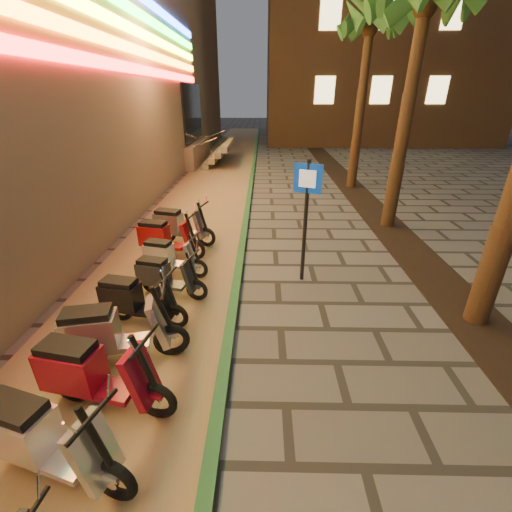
{
  "coord_description": "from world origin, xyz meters",
  "views": [
    {
      "loc": [
        -0.34,
        -3.28,
        3.79
      ],
      "look_at": [
        -0.45,
        2.15,
        1.2
      ],
      "focal_mm": 24.0,
      "sensor_mm": 36.0,
      "label": 1
    }
  ],
  "objects_px": {
    "scooter_6": "(134,300)",
    "scooter_10": "(178,225)",
    "scooter_4": "(91,374)",
    "scooter_3": "(42,439)",
    "scooter_5": "(111,333)",
    "pedestrian_sign": "(306,206)",
    "scooter_7": "(164,276)",
    "scooter_9": "(164,237)",
    "scooter_8": "(168,256)"
  },
  "relations": [
    {
      "from": "scooter_3",
      "to": "scooter_5",
      "type": "bearing_deg",
      "value": 105.78
    },
    {
      "from": "pedestrian_sign",
      "to": "scooter_5",
      "type": "bearing_deg",
      "value": -115.53
    },
    {
      "from": "scooter_9",
      "to": "scooter_10",
      "type": "xyz_separation_m",
      "value": [
        0.15,
        0.87,
        0.01
      ]
    },
    {
      "from": "scooter_9",
      "to": "pedestrian_sign",
      "type": "bearing_deg",
      "value": -7.32
    },
    {
      "from": "scooter_10",
      "to": "scooter_4",
      "type": "bearing_deg",
      "value": -74.25
    },
    {
      "from": "pedestrian_sign",
      "to": "scooter_6",
      "type": "bearing_deg",
      "value": -128.07
    },
    {
      "from": "scooter_6",
      "to": "scooter_10",
      "type": "distance_m",
      "value": 3.67
    },
    {
      "from": "pedestrian_sign",
      "to": "scooter_3",
      "type": "bearing_deg",
      "value": -101.69
    },
    {
      "from": "scooter_5",
      "to": "scooter_9",
      "type": "height_order",
      "value": "scooter_5"
    },
    {
      "from": "scooter_5",
      "to": "scooter_7",
      "type": "relative_size",
      "value": 1.23
    },
    {
      "from": "scooter_8",
      "to": "scooter_7",
      "type": "bearing_deg",
      "value": -68.41
    },
    {
      "from": "pedestrian_sign",
      "to": "scooter_6",
      "type": "distance_m",
      "value": 3.78
    },
    {
      "from": "scooter_7",
      "to": "scooter_9",
      "type": "xyz_separation_m",
      "value": [
        -0.48,
        1.87,
        0.07
      ]
    },
    {
      "from": "scooter_8",
      "to": "scooter_6",
      "type": "bearing_deg",
      "value": -81.39
    },
    {
      "from": "scooter_3",
      "to": "scooter_6",
      "type": "bearing_deg",
      "value": 106.31
    },
    {
      "from": "pedestrian_sign",
      "to": "scooter_8",
      "type": "relative_size",
      "value": 1.78
    },
    {
      "from": "scooter_5",
      "to": "scooter_6",
      "type": "xyz_separation_m",
      "value": [
        -0.01,
        1.01,
        -0.07
      ]
    },
    {
      "from": "scooter_8",
      "to": "scooter_9",
      "type": "xyz_separation_m",
      "value": [
        -0.34,
        0.95,
        0.07
      ]
    },
    {
      "from": "scooter_5",
      "to": "scooter_4",
      "type": "bearing_deg",
      "value": -95.58
    },
    {
      "from": "scooter_7",
      "to": "scooter_10",
      "type": "distance_m",
      "value": 2.76
    },
    {
      "from": "scooter_8",
      "to": "scooter_10",
      "type": "height_order",
      "value": "scooter_10"
    },
    {
      "from": "scooter_6",
      "to": "scooter_7",
      "type": "distance_m",
      "value": 0.98
    },
    {
      "from": "scooter_3",
      "to": "scooter_5",
      "type": "xyz_separation_m",
      "value": [
        0.02,
        1.73,
        0.02
      ]
    },
    {
      "from": "scooter_3",
      "to": "scooter_10",
      "type": "distance_m",
      "value": 6.42
    },
    {
      "from": "pedestrian_sign",
      "to": "scooter_10",
      "type": "xyz_separation_m",
      "value": [
        -3.22,
        1.99,
        -1.18
      ]
    },
    {
      "from": "scooter_10",
      "to": "scooter_6",
      "type": "bearing_deg",
      "value": -75.0
    },
    {
      "from": "scooter_7",
      "to": "scooter_8",
      "type": "relative_size",
      "value": 1.0
    },
    {
      "from": "pedestrian_sign",
      "to": "scooter_7",
      "type": "relative_size",
      "value": 1.78
    },
    {
      "from": "scooter_3",
      "to": "scooter_7",
      "type": "xyz_separation_m",
      "value": [
        0.29,
        3.68,
        -0.09
      ]
    },
    {
      "from": "scooter_3",
      "to": "scooter_9",
      "type": "distance_m",
      "value": 5.55
    },
    {
      "from": "scooter_6",
      "to": "scooter_5",
      "type": "bearing_deg",
      "value": -78.44
    },
    {
      "from": "scooter_6",
      "to": "scooter_9",
      "type": "relative_size",
      "value": 0.94
    },
    {
      "from": "scooter_4",
      "to": "scooter_10",
      "type": "relative_size",
      "value": 1.05
    },
    {
      "from": "pedestrian_sign",
      "to": "scooter_8",
      "type": "height_order",
      "value": "pedestrian_sign"
    },
    {
      "from": "scooter_6",
      "to": "scooter_10",
      "type": "bearing_deg",
      "value": 101.75
    },
    {
      "from": "scooter_10",
      "to": "scooter_8",
      "type": "bearing_deg",
      "value": -69.7
    },
    {
      "from": "scooter_6",
      "to": "scooter_8",
      "type": "bearing_deg",
      "value": 96.55
    },
    {
      "from": "scooter_4",
      "to": "scooter_7",
      "type": "relative_size",
      "value": 1.23
    },
    {
      "from": "pedestrian_sign",
      "to": "scooter_3",
      "type": "relative_size",
      "value": 1.5
    },
    {
      "from": "scooter_5",
      "to": "scooter_8",
      "type": "relative_size",
      "value": 1.22
    },
    {
      "from": "scooter_6",
      "to": "scooter_10",
      "type": "xyz_separation_m",
      "value": [
        -0.06,
        3.67,
        0.04
      ]
    },
    {
      "from": "pedestrian_sign",
      "to": "scooter_7",
      "type": "distance_m",
      "value": 3.23
    },
    {
      "from": "scooter_10",
      "to": "scooter_3",
      "type": "bearing_deg",
      "value": -75.47
    },
    {
      "from": "scooter_5",
      "to": "scooter_10",
      "type": "distance_m",
      "value": 4.69
    },
    {
      "from": "scooter_4",
      "to": "scooter_6",
      "type": "xyz_separation_m",
      "value": [
        -0.1,
        1.84,
        -0.07
      ]
    },
    {
      "from": "scooter_3",
      "to": "scooter_5",
      "type": "distance_m",
      "value": 1.73
    },
    {
      "from": "scooter_9",
      "to": "scooter_6",
      "type": "bearing_deg",
      "value": -74.64
    },
    {
      "from": "pedestrian_sign",
      "to": "scooter_4",
      "type": "xyz_separation_m",
      "value": [
        -3.06,
        -3.52,
        -1.16
      ]
    },
    {
      "from": "scooter_3",
      "to": "scooter_9",
      "type": "height_order",
      "value": "scooter_3"
    },
    {
      "from": "scooter_9",
      "to": "scooter_10",
      "type": "relative_size",
      "value": 0.98
    }
  ]
}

